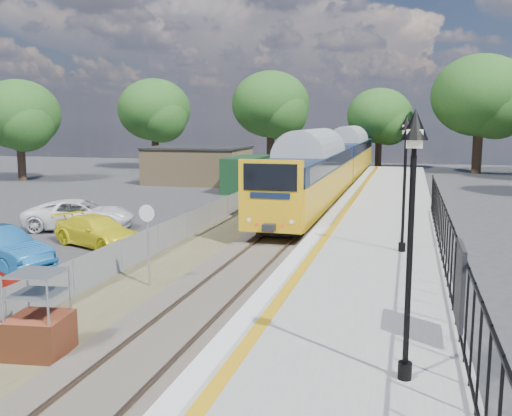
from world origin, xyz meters
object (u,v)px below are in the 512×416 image
at_px(car_yellow, 97,231).
at_px(car_white, 80,215).
at_px(victorian_lamp_south, 413,183).
at_px(speed_sign, 148,232).
at_px(train, 335,161).
at_px(brick_plinth, 39,316).
at_px(victorian_lamp_north, 406,151).

relative_size(car_yellow, car_white, 0.84).
height_order(victorian_lamp_south, speed_sign, victorian_lamp_south).
bearing_deg(car_white, victorian_lamp_south, -152.12).
distance_m(train, speed_sign, 26.76).
relative_size(train, brick_plinth, 20.40).
bearing_deg(victorian_lamp_north, victorian_lamp_south, -88.85).
height_order(victorian_lamp_north, car_white, victorian_lamp_north).
bearing_deg(speed_sign, car_white, 138.92).
bearing_deg(brick_plinth, car_yellow, 114.28).
bearing_deg(car_yellow, speed_sign, -114.05).
xyz_separation_m(car_yellow, car_white, (-2.86, 3.21, 0.09)).
height_order(car_yellow, car_white, car_white).
bearing_deg(speed_sign, victorian_lamp_south, -33.47).
bearing_deg(train, brick_plinth, -94.43).
bearing_deg(victorian_lamp_north, train, 102.85).
xyz_separation_m(brick_plinth, car_yellow, (-4.81, 10.66, -0.32)).
height_order(victorian_lamp_north, brick_plinth, victorian_lamp_north).
xyz_separation_m(victorian_lamp_north, car_white, (-15.47, 4.85, -3.57)).
distance_m(train, car_white, 21.07).
relative_size(victorian_lamp_south, car_white, 0.87).
height_order(train, brick_plinth, train).
bearing_deg(train, speed_sign, -95.36).
distance_m(car_yellow, car_white, 4.30).
bearing_deg(train, car_white, -118.95).
relative_size(speed_sign, car_white, 0.51).
xyz_separation_m(victorian_lamp_north, car_yellow, (-12.61, 1.64, -3.65)).
xyz_separation_m(train, car_yellow, (-7.31, -21.59, -1.70)).
bearing_deg(victorian_lamp_north, brick_plinth, -130.87).
xyz_separation_m(victorian_lamp_north, speed_sign, (-7.80, -3.40, -2.48)).
distance_m(victorian_lamp_south, victorian_lamp_north, 10.00).
height_order(victorian_lamp_north, train, victorian_lamp_north).
relative_size(speed_sign, car_yellow, 0.61).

